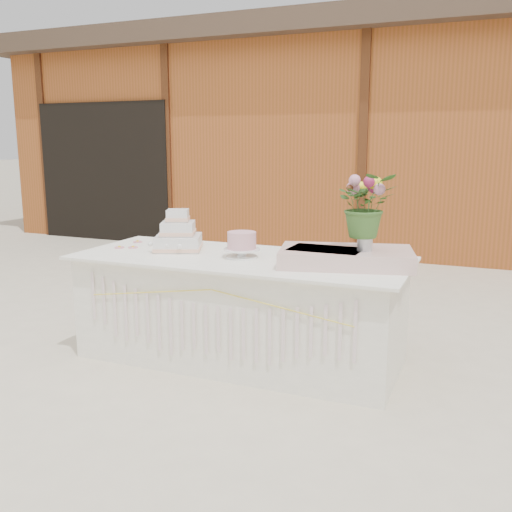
{
  "coord_description": "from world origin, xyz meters",
  "views": [
    {
      "loc": [
        1.64,
        -3.65,
        1.58
      ],
      "look_at": [
        0.0,
        0.3,
        0.72
      ],
      "focal_mm": 40.0,
      "sensor_mm": 36.0,
      "label": 1
    }
  ],
  "objects": [
    {
      "name": "wedding_cake",
      "position": [
        -0.54,
        0.06,
        0.88
      ],
      "size": [
        0.45,
        0.45,
        0.31
      ],
      "rotation": [
        0.0,
        0.0,
        0.4
      ],
      "color": "silver",
      "rests_on": "cake_table"
    },
    {
      "name": "satin_runner",
      "position": [
        0.77,
        0.01,
        0.82
      ],
      "size": [
        0.96,
        0.69,
        0.11
      ],
      "primitive_type": "cube",
      "rotation": [
        0.0,
        0.0,
        0.23
      ],
      "color": "beige",
      "rests_on": "cake_table"
    },
    {
      "name": "pink_cake_stand",
      "position": [
        0.03,
        -0.03,
        0.87
      ],
      "size": [
        0.26,
        0.26,
        0.19
      ],
      "color": "white",
      "rests_on": "cake_table"
    },
    {
      "name": "cake_table",
      "position": [
        0.0,
        -0.0,
        0.39
      ],
      "size": [
        2.4,
        1.0,
        0.77
      ],
      "color": "white",
      "rests_on": "ground"
    },
    {
      "name": "bouquet",
      "position": [
        0.89,
        -0.0,
        1.23
      ],
      "size": [
        0.48,
        0.45,
        0.42
      ],
      "primitive_type": "imported",
      "rotation": [
        0.0,
        0.0,
        0.39
      ],
      "color": "#375F26",
      "rests_on": "flower_vase"
    },
    {
      "name": "barn",
      "position": [
        -0.01,
        5.99,
        1.68
      ],
      "size": [
        12.6,
        4.6,
        3.3
      ],
      "color": "brown",
      "rests_on": "ground"
    },
    {
      "name": "ground",
      "position": [
        0.0,
        0.0,
        0.0
      ],
      "size": [
        80.0,
        80.0,
        0.0
      ],
      "primitive_type": "plane",
      "color": "beige",
      "rests_on": "ground"
    },
    {
      "name": "flower_vase",
      "position": [
        0.89,
        -0.0,
        0.95
      ],
      "size": [
        0.1,
        0.1,
        0.14
      ],
      "primitive_type": "cylinder",
      "color": "silver",
      "rests_on": "satin_runner"
    },
    {
      "name": "loose_flowers",
      "position": [
        -0.97,
        0.09,
        0.78
      ],
      "size": [
        0.19,
        0.38,
        0.02
      ],
      "primitive_type": null,
      "rotation": [
        0.0,
        0.0,
        -0.1
      ],
      "color": "pink",
      "rests_on": "cake_table"
    }
  ]
}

